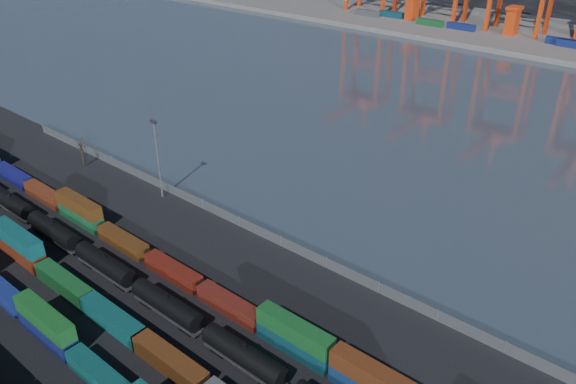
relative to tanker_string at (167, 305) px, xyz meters
The scene contains 11 objects.
ground 4.15m from the tanker_string, 77.47° to the right, with size 700.00×700.00×0.00m, color black.
harbor_water 101.52m from the tanker_string, 89.56° to the left, with size 700.00×700.00×0.00m, color #303A46.
container_row_south 21.17m from the tanker_string, 139.72° to the right, with size 140.00×2.44×5.20m.
container_row_mid 14.28m from the tanker_string, 153.04° to the right, with size 129.81×2.58×5.50m.
container_row_north 8.14m from the tanker_string, 126.94° to the left, with size 141.39×2.40×5.11m.
tanker_string is the anchor object (origin of this frame).
waterfront_fence 24.53m from the tanker_string, 88.18° to the left, with size 160.12×0.12×2.20m.
bare_tree 57.37m from the tanker_string, 159.47° to the left, with size 1.81×1.77×7.03m.
yard_light_mast 37.58m from the tanker_string, 142.41° to the left, with size 1.60×0.40×16.60m.
quay_containers 192.23m from the tanker_string, 93.05° to the left, with size 172.58×10.99×2.60m.
straddle_carriers 196.59m from the tanker_string, 90.50° to the left, with size 140.00×7.00×11.10m.
Camera 1 is at (53.46, -33.86, 56.01)m, focal length 35.00 mm.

